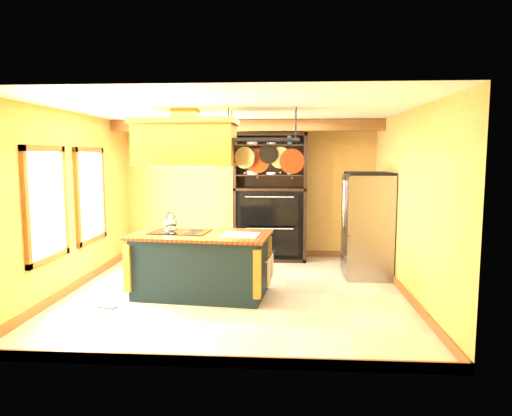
# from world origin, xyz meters

# --- Properties ---
(floor) EXTENTS (5.00, 5.00, 0.00)m
(floor) POSITION_xyz_m (0.00, 0.00, 0.00)
(floor) COLOR beige
(floor) RESTS_ON ground
(ceiling) EXTENTS (5.00, 5.00, 0.00)m
(ceiling) POSITION_xyz_m (0.00, 0.00, 2.70)
(ceiling) COLOR white
(ceiling) RESTS_ON wall_back
(wall_back) EXTENTS (5.00, 0.02, 2.70)m
(wall_back) POSITION_xyz_m (0.00, 2.50, 1.35)
(wall_back) COLOR gold
(wall_back) RESTS_ON floor
(wall_front) EXTENTS (5.00, 0.02, 2.70)m
(wall_front) POSITION_xyz_m (0.00, -2.50, 1.35)
(wall_front) COLOR gold
(wall_front) RESTS_ON floor
(wall_left) EXTENTS (0.02, 5.00, 2.70)m
(wall_left) POSITION_xyz_m (-2.50, 0.00, 1.35)
(wall_left) COLOR gold
(wall_left) RESTS_ON floor
(wall_right) EXTENTS (0.02, 5.00, 2.70)m
(wall_right) POSITION_xyz_m (2.50, 0.00, 1.35)
(wall_right) COLOR gold
(wall_right) RESTS_ON floor
(ceiling_beam) EXTENTS (5.00, 0.15, 0.20)m
(ceiling_beam) POSITION_xyz_m (0.00, 1.70, 2.59)
(ceiling_beam) COLOR #93602D
(ceiling_beam) RESTS_ON ceiling
(window_near) EXTENTS (0.06, 1.06, 1.56)m
(window_near) POSITION_xyz_m (-2.47, -0.80, 1.40)
(window_near) COLOR #93602D
(window_near) RESTS_ON wall_left
(window_far) EXTENTS (0.06, 1.06, 1.56)m
(window_far) POSITION_xyz_m (-2.47, 0.60, 1.40)
(window_far) COLOR #93602D
(window_far) RESTS_ON wall_left
(kitchen_island) EXTENTS (2.10, 1.31, 1.11)m
(kitchen_island) POSITION_xyz_m (-0.50, -0.19, 0.47)
(kitchen_island) COLOR #13242D
(kitchen_island) RESTS_ON floor
(range_hood) EXTENTS (1.46, 0.83, 0.80)m
(range_hood) POSITION_xyz_m (-0.69, -0.19, 2.25)
(range_hood) COLOR #B2872C
(range_hood) RESTS_ON ceiling
(pot_rack) EXTENTS (1.13, 0.51, 0.91)m
(pot_rack) POSITION_xyz_m (0.42, -0.19, 2.14)
(pot_rack) COLOR black
(pot_rack) RESTS_ON ceiling
(refrigerator) EXTENTS (0.75, 0.88, 1.73)m
(refrigerator) POSITION_xyz_m (2.11, 1.04, 0.84)
(refrigerator) COLOR gray
(refrigerator) RESTS_ON floor
(hutch) EXTENTS (1.40, 0.63, 2.48)m
(hutch) POSITION_xyz_m (0.43, 2.23, 0.94)
(hutch) COLOR black
(hutch) RESTS_ON floor
(floor_register) EXTENTS (0.30, 0.18, 0.01)m
(floor_register) POSITION_xyz_m (-1.67, -0.84, 0.01)
(floor_register) COLOR black
(floor_register) RESTS_ON floor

